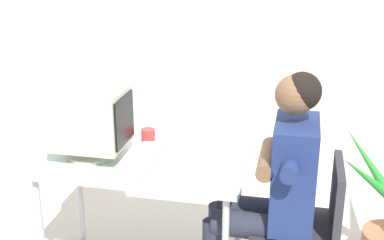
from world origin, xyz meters
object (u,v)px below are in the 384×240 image
keyboard (143,158)px  desk_mug (148,136)px  desk (143,169)px  crt_monitor (90,119)px  person_seated (275,180)px  office_chair (306,223)px

keyboard → desk_mug: desk_mug is taller
keyboard → desk: bearing=116.4°
crt_monitor → desk_mug: size_ratio=4.38×
person_seated → office_chair: bearing=0.0°
office_chair → keyboard: bearing=179.8°
desk → crt_monitor: size_ratio=2.83×
person_seated → keyboard: bearing=179.7°
crt_monitor → desk_mug: bearing=45.3°
keyboard → office_chair: office_chair is taller
crt_monitor → desk: bearing=6.7°
desk → keyboard: size_ratio=2.46×
keyboard → person_seated: size_ratio=0.36×
desk_mug → office_chair: bearing=-14.7°
keyboard → office_chair: 0.95m
office_chair → desk_mug: desk_mug is taller
desk → keyboard: bearing=-63.6°
crt_monitor → desk_mug: (0.25, 0.25, -0.18)m
keyboard → person_seated: person_seated is taller
office_chair → crt_monitor: bearing=-179.7°
crt_monitor → person_seated: bearing=0.3°
desk → person_seated: (0.73, -0.03, 0.02)m
crt_monitor → keyboard: (0.29, 0.01, -0.21)m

